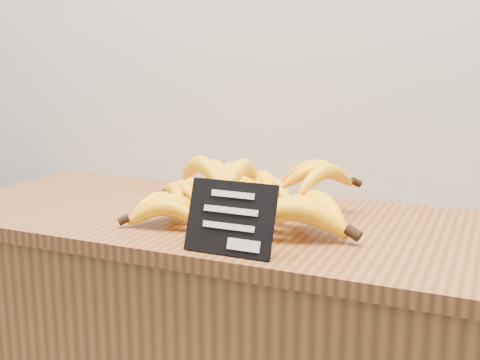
% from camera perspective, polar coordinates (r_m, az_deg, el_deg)
% --- Properties ---
extents(counter_top, '(1.39, 0.54, 0.03)m').
position_cam_1_polar(counter_top, '(1.27, 0.91, -4.20)').
color(counter_top, brown).
rests_on(counter_top, counter).
extents(chalkboard_sign, '(0.16, 0.05, 0.12)m').
position_cam_1_polar(chalkboard_sign, '(1.03, -0.92, -3.64)').
color(chalkboard_sign, black).
rests_on(chalkboard_sign, counter_top).
extents(banana_pile, '(0.51, 0.41, 0.12)m').
position_cam_1_polar(banana_pile, '(1.25, 0.79, -1.46)').
color(banana_pile, '#FFBB0A').
rests_on(banana_pile, counter_top).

